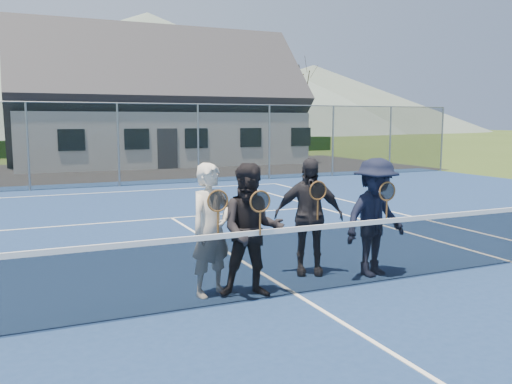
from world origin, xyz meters
TOP-DOWN VIEW (x-y plane):
  - ground at (0.00, 20.00)m, footprint 220.00×220.00m
  - court_surface at (0.00, 0.00)m, footprint 30.00×30.00m
  - tarmac_carpark at (-4.00, 20.00)m, footprint 40.00×12.00m
  - hedge_row at (0.00, 32.00)m, footprint 40.00×1.20m
  - hill_centre at (20.00, 95.00)m, footprint 120.00×120.00m
  - hill_east at (55.00, 95.00)m, footprint 90.00×90.00m
  - court_markings at (0.00, 0.00)m, footprint 11.03×23.83m
  - tennis_net at (0.00, 0.00)m, footprint 11.68×0.08m
  - perimeter_fence at (0.00, 13.50)m, footprint 30.07×0.07m
  - clubhouse at (4.00, 24.00)m, footprint 15.60×8.20m
  - tree_c at (2.00, 33.00)m, footprint 3.20×3.20m
  - tree_d at (12.00, 33.00)m, footprint 3.20×3.20m
  - tree_e at (18.00, 33.00)m, footprint 3.20×3.20m
  - player_a at (-1.05, 0.48)m, footprint 0.77×0.64m
  - player_b at (-0.57, 0.21)m, footprint 1.05×0.94m
  - player_c at (0.66, 0.85)m, footprint 1.14×0.83m
  - player_d at (1.54, 0.36)m, footprint 1.26×0.87m

SIDE VIEW (x-z plane):
  - ground at x=0.00m, z-range 0.00..0.00m
  - tarmac_carpark at x=-4.00m, z-range 0.00..0.01m
  - court_surface at x=0.00m, z-range 0.00..0.02m
  - court_markings at x=0.00m, z-range 0.02..0.03m
  - tennis_net at x=0.00m, z-range -0.01..1.09m
  - hedge_row at x=0.00m, z-range 0.00..1.10m
  - player_d at x=1.54m, z-range 0.02..1.82m
  - player_b at x=-0.57m, z-range 0.02..1.82m
  - player_c at x=0.66m, z-range 0.02..1.82m
  - player_a at x=-1.05m, z-range 0.02..1.82m
  - perimeter_fence at x=0.00m, z-range 0.01..3.03m
  - clubhouse at x=4.00m, z-range 0.14..7.84m
  - tree_c at x=2.00m, z-range 1.91..9.68m
  - tree_d at x=12.00m, z-range 1.91..9.68m
  - tree_e at x=18.00m, z-range 1.91..9.68m
  - hill_east at x=55.00m, z-range 0.00..14.00m
  - hill_centre at x=20.00m, z-range 0.00..22.00m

